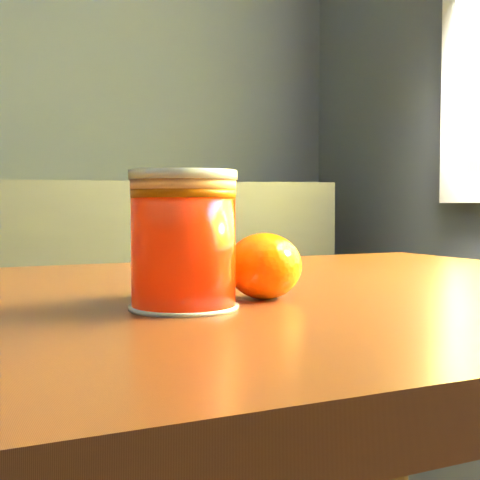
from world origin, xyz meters
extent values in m
cube|color=brown|center=(0.99, -0.03, 0.73)|extent=(1.12, 0.89, 0.04)
cylinder|color=#FF2405|center=(0.93, -0.13, 0.80)|extent=(0.08, 0.08, 0.10)
cylinder|color=#FDAB67|center=(0.93, -0.13, 0.85)|extent=(0.08, 0.08, 0.01)
cylinder|color=silver|center=(0.93, -0.13, 0.86)|extent=(0.09, 0.09, 0.01)
ellipsoid|color=#FF6405|center=(1.01, -0.09, 0.78)|extent=(0.07, 0.07, 0.06)
ellipsoid|color=#FF6405|center=(0.93, -0.06, 0.78)|extent=(0.09, 0.09, 0.06)
camera|label=1|loc=(0.85, -0.66, 0.83)|focal=50.00mm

